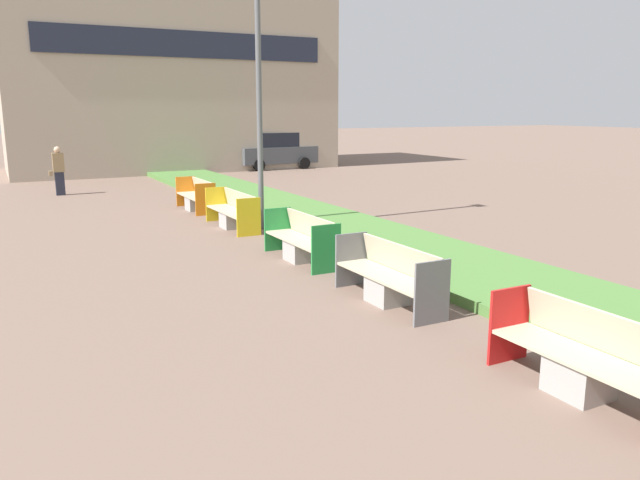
{
  "coord_description": "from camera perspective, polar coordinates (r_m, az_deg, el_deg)",
  "views": [
    {
      "loc": [
        -4.52,
        2.63,
        3.06
      ],
      "look_at": [
        0.9,
        12.95,
        0.6
      ],
      "focal_mm": 35.0,
      "sensor_mm": 36.0,
      "label": 1
    }
  ],
  "objects": [
    {
      "name": "parked_car_distant",
      "position": [
        32.77,
        -4.15,
        8.13
      ],
      "size": [
        4.3,
        2.01,
        1.86
      ],
      "rotation": [
        0.0,
        0.0,
        0.06
      ],
      "color": "#474C51",
      "rests_on": "ground"
    },
    {
      "name": "street_lamp_post",
      "position": [
        16.12,
        -5.7,
        18.2
      ],
      "size": [
        0.24,
        0.44,
        8.9
      ],
      "color": "#56595B",
      "rests_on": "ground"
    },
    {
      "name": "bench_yellow_frame",
      "position": [
        16.44,
        -7.93,
        2.42
      ],
      "size": [
        0.65,
        2.47,
        0.94
      ],
      "color": "#9E9B96",
      "rests_on": "ground"
    },
    {
      "name": "bench_green_frame",
      "position": [
        12.74,
        -1.67,
        -0.26
      ],
      "size": [
        0.65,
        2.29,
        0.94
      ],
      "color": "#9E9B96",
      "rests_on": "ground"
    },
    {
      "name": "bench_orange_frame",
      "position": [
        19.51,
        -11.22,
        3.76
      ],
      "size": [
        0.65,
        2.12,
        0.94
      ],
      "color": "#9E9B96",
      "rests_on": "ground"
    },
    {
      "name": "planter_grass_strip",
      "position": [
        12.5,
        11.43,
        -2.07
      ],
      "size": [
        2.8,
        120.0,
        0.18
      ],
      "color": "#4C7A38",
      "rests_on": "ground"
    },
    {
      "name": "pedestrian_walking",
      "position": [
        24.35,
        -22.79,
        5.88
      ],
      "size": [
        0.53,
        0.24,
        1.75
      ],
      "color": "#232633",
      "rests_on": "ground"
    },
    {
      "name": "building_backdrop",
      "position": [
        34.07,
        -13.67,
        15.56
      ],
      "size": [
        15.88,
        7.39,
        10.84
      ],
      "color": "tan",
      "rests_on": "ground"
    },
    {
      "name": "bench_red_frame",
      "position": [
        7.44,
        22.86,
        -10.27
      ],
      "size": [
        0.65,
        2.16,
        0.94
      ],
      "color": "#9E9B96",
      "rests_on": "ground"
    },
    {
      "name": "bench_grey_frame",
      "position": [
        10.05,
        6.38,
        -3.65
      ],
      "size": [
        0.65,
        2.33,
        0.94
      ],
      "color": "#9E9B96",
      "rests_on": "ground"
    }
  ]
}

